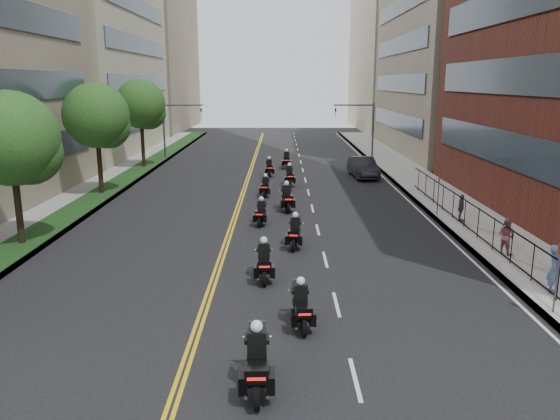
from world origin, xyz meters
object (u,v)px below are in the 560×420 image
Objects in this scene: motorcycle_0 at (257,364)px; motorcycle_1 at (301,308)px; motorcycle_4 at (261,214)px; motorcycle_3 at (295,234)px; motorcycle_6 at (265,187)px; pedestrian_b at (506,236)px; motorcycle_5 at (287,199)px; motorcycle_2 at (264,263)px; pedestrian_a at (554,269)px; pedestrian_c at (461,208)px; motorcycle_9 at (286,161)px; parked_sedan at (363,167)px; motorcycle_7 at (290,177)px; motorcycle_8 at (269,168)px.

motorcycle_1 is at bearing 69.62° from motorcycle_0.
motorcycle_4 is (-0.47, 16.63, -0.12)m from motorcycle_0.
motorcycle_6 is at bearing 104.72° from motorcycle_3.
motorcycle_6 is at bearing 6.49° from pedestrian_b.
motorcycle_5 is at bearing -67.68° from motorcycle_6.
motorcycle_2 is at bearing -100.75° from motorcycle_3.
motorcycle_5 is 16.70m from pedestrian_a.
motorcycle_4 is at bearing 117.35° from pedestrian_c.
motorcycle_5 reaches higher than pedestrian_c.
motorcycle_2 is 0.98× the size of motorcycle_9.
parked_sedan reaches higher than motorcycle_1.
motorcycle_6 is 4.28m from motorcycle_7.
motorcycle_0 is 19.86m from pedestrian_c.
motorcycle_7 is 4.62m from motorcycle_8.
pedestrian_b is at bearing -2.32° from motorcycle_3.
motorcycle_5 is 1.12× the size of motorcycle_8.
motorcycle_3 is 1.09× the size of motorcycle_4.
motorcycle_4 is at bearing -94.24° from motorcycle_9.
motorcycle_3 is 0.46× the size of parked_sedan.
pedestrian_b is (9.75, -9.01, 0.25)m from motorcycle_5.
pedestrian_b is (9.59, -25.54, 0.28)m from motorcycle_9.
motorcycle_7 is (-0.00, 15.74, 0.01)m from motorcycle_3.
motorcycle_3 is 0.93× the size of motorcycle_5.
pedestrian_a is 1.10× the size of pedestrian_b.
motorcycle_2 is at bearing -81.86° from motorcycle_4.
motorcycle_3 is 24.09m from motorcycle_9.
motorcycle_8 is at bearing 101.03° from motorcycle_3.
motorcycle_5 is 13.28m from pedestrian_b.
motorcycle_4 is 17.09m from parked_sedan.
pedestrian_a is at bearing -87.74° from parked_sedan.
motorcycle_5 is at bearing 82.24° from motorcycle_2.
pedestrian_c is at bearing 36.62° from motorcycle_2.
pedestrian_a is (9.31, -6.09, 0.39)m from motorcycle_3.
motorcycle_3 is 10.29m from pedestrian_c.
motorcycle_5 reaches higher than motorcycle_4.
pedestrian_a is (11.06, -10.32, 0.44)m from motorcycle_4.
pedestrian_b reaches higher than motorcycle_9.
motorcycle_1 is 16.21m from motorcycle_5.
pedestrian_b is 1.09× the size of pedestrian_c.
motorcycle_2 reaches higher than motorcycle_8.
motorcycle_1 is 0.95× the size of motorcycle_7.
motorcycle_2 is 1.43× the size of pedestrian_b.
parked_sedan is at bearing 72.66° from motorcycle_1.
motorcycle_3 is (1.35, 4.36, -0.02)m from motorcycle_2.
motorcycle_2 is 1.07× the size of motorcycle_8.
motorcycle_0 is 1.15× the size of motorcycle_8.
pedestrian_a is at bearing -72.22° from motorcycle_9.
motorcycle_9 is at bearing 138.20° from parked_sedan.
parked_sedan is at bearing 30.13° from pedestrian_a.
parked_sedan is at bearing -24.50° from pedestrian_b.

